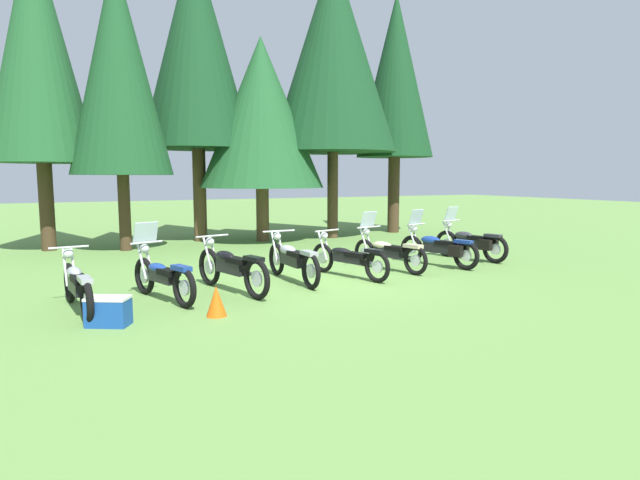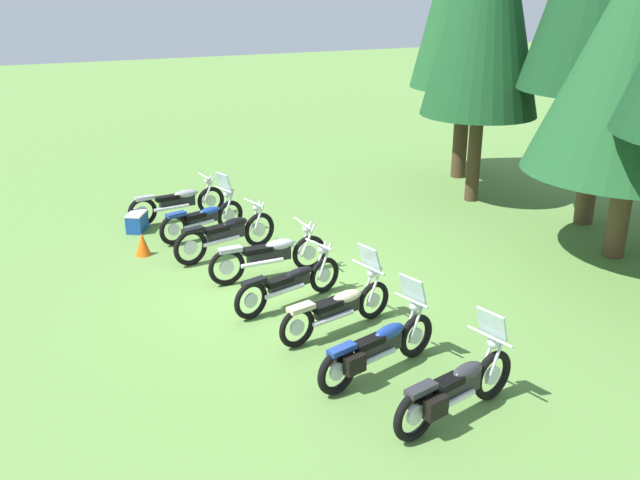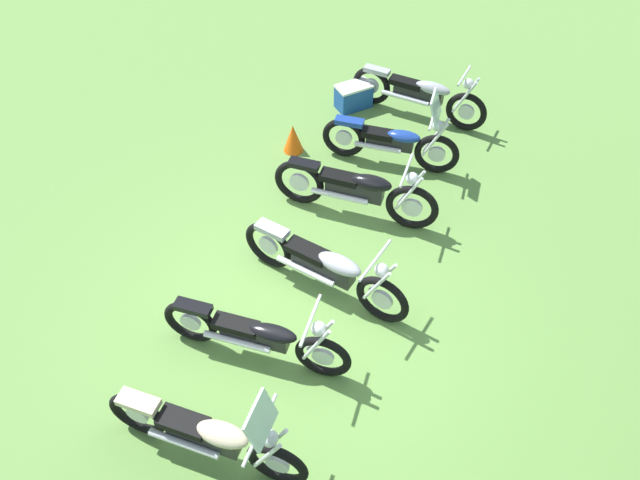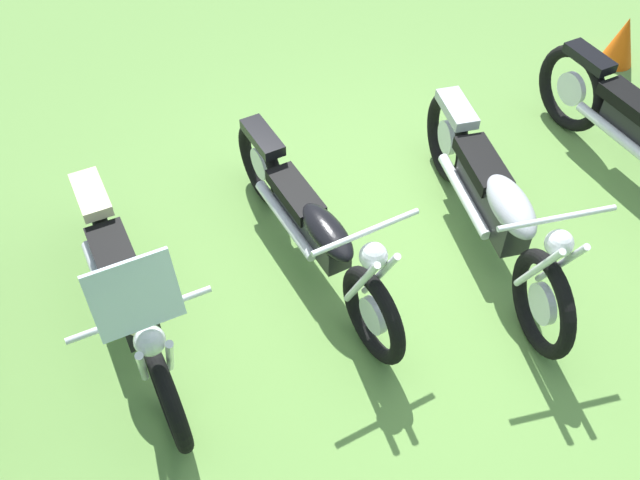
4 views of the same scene
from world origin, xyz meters
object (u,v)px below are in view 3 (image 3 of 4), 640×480
object	(u,v)px
motorcycle_5	(207,434)
traffic_cone	(293,138)
picnic_cooler	(354,96)
motorcycle_1	(392,141)
motorcycle_4	(256,335)
motorcycle_3	(325,267)
motorcycle_0	(420,94)
motorcycle_2	(356,190)

from	to	relation	value
motorcycle_5	traffic_cone	distance (m)	5.19
motorcycle_5	picnic_cooler	world-z (taller)	motorcycle_5
motorcycle_1	motorcycle_4	world-z (taller)	motorcycle_1
motorcycle_1	motorcycle_3	size ratio (longest dim) A/B	0.86
motorcycle_1	picnic_cooler	xyz separation A→B (m)	(-0.99, -1.30, -0.23)
motorcycle_1	traffic_cone	size ratio (longest dim) A/B	4.31
motorcycle_5	motorcycle_0	bearing A→B (deg)	85.09
motorcycle_1	motorcycle_2	xyz separation A→B (m)	(1.28, 0.15, 0.03)
motorcycle_2	motorcycle_4	xyz separation A→B (m)	(2.70, 0.33, -0.06)
picnic_cooler	motorcycle_1	bearing A→B (deg)	52.72
motorcycle_5	motorcycle_3	bearing A→B (deg)	81.67
traffic_cone	motorcycle_5	bearing A→B (deg)	26.09
motorcycle_2	picnic_cooler	bearing A→B (deg)	107.06
motorcycle_1	motorcycle_2	world-z (taller)	motorcycle_1
motorcycle_4	motorcycle_5	world-z (taller)	motorcycle_5
motorcycle_1	picnic_cooler	distance (m)	1.64
motorcycle_0	picnic_cooler	size ratio (longest dim) A/B	3.42
motorcycle_4	picnic_cooler	bearing A→B (deg)	92.79
motorcycle_0	motorcycle_3	bearing A→B (deg)	-85.77
motorcycle_1	motorcycle_0	bearing A→B (deg)	82.49
motorcycle_0	motorcycle_2	size ratio (longest dim) A/B	1.01
motorcycle_5	motorcycle_4	bearing A→B (deg)	91.49
motorcycle_0	motorcycle_3	distance (m)	4.16
motorcycle_3	motorcycle_5	size ratio (longest dim) A/B	1.09
motorcycle_0	traffic_cone	bearing A→B (deg)	-129.07
motorcycle_3	picnic_cooler	world-z (taller)	motorcycle_3
motorcycle_0	motorcycle_3	size ratio (longest dim) A/B	0.99
motorcycle_0	motorcycle_2	xyz separation A→B (m)	(2.65, 0.39, 0.03)
motorcycle_4	picnic_cooler	distance (m)	5.28
motorcycle_0	motorcycle_1	distance (m)	1.39
motorcycle_2	motorcycle_4	distance (m)	2.72
motorcycle_1	picnic_cooler	size ratio (longest dim) A/B	2.99
motorcycle_2	motorcycle_5	bearing A→B (deg)	-95.61
motorcycle_0	motorcycle_5	world-z (taller)	motorcycle_5
picnic_cooler	motorcycle_4	bearing A→B (deg)	19.62
motorcycle_2	traffic_cone	world-z (taller)	motorcycle_2
motorcycle_0	motorcycle_3	xyz separation A→B (m)	(4.08, 0.82, 0.02)
traffic_cone	motorcycle_3	bearing A→B (deg)	43.40
motorcycle_5	traffic_cone	world-z (taller)	motorcycle_5
motorcycle_2	motorcycle_3	bearing A→B (deg)	-88.91
picnic_cooler	traffic_cone	distance (m)	1.57
motorcycle_0	picnic_cooler	world-z (taller)	motorcycle_0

